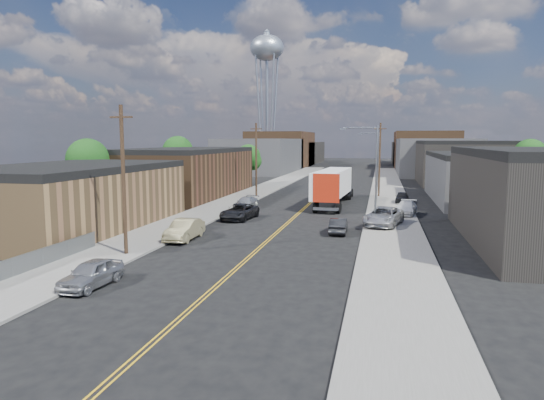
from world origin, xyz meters
The scene contains 35 objects.
ground centered at (0.00, 60.00, 0.00)m, with size 260.00×260.00×0.00m, color black.
centerline centered at (0.00, 45.00, 0.01)m, with size 0.32×120.00×0.01m, color gold.
sidewalk_left centered at (-9.50, 45.00, 0.07)m, with size 5.00×140.00×0.15m, color slate.
sidewalk_right centered at (9.50, 45.00, 0.07)m, with size 5.00×140.00×0.15m, color slate.
warehouse_tan centered at (-18.00, 18.00, 2.80)m, with size 12.00×22.00×5.60m.
warehouse_brown centered at (-18.00, 44.00, 3.30)m, with size 12.00×26.00×6.60m.
industrial_right_b centered at (22.00, 46.00, 3.05)m, with size 14.00×24.00×6.10m.
industrial_right_c centered at (22.00, 72.00, 3.80)m, with size 14.00×22.00×7.60m.
skyline_left_a centered at (-20.00, 95.00, 4.00)m, with size 16.00×30.00×8.00m, color #323235.
skyline_right_a centered at (20.00, 95.00, 4.00)m, with size 16.00×30.00×8.00m, color #323235.
skyline_left_b centered at (-20.00, 120.00, 5.00)m, with size 16.00×26.00×10.00m, color #452E1B.
skyline_right_b centered at (20.00, 120.00, 5.00)m, with size 16.00×26.00×10.00m, color #452E1B.
skyline_left_c centered at (-20.00, 140.00, 3.50)m, with size 16.00×40.00×7.00m, color black.
skyline_right_c centered at (20.00, 140.00, 3.50)m, with size 16.00×40.00×7.00m, color black.
water_tower centered at (-22.00, 110.00, 30.65)m, with size 9.00×9.00×36.90m.
streetlight_near centered at (7.60, 25.00, 5.33)m, with size 3.39×0.25×9.00m.
streetlight_far centered at (7.60, 60.00, 5.33)m, with size 3.39×0.25×9.00m.
utility_pole_left_near centered at (-8.20, 10.00, 5.14)m, with size 1.60×0.26×10.00m.
utility_pole_left_far centered at (-8.20, 45.00, 5.14)m, with size 1.60×0.26×10.00m.
utility_pole_right centered at (8.20, 48.00, 5.14)m, with size 1.60×0.26×10.00m.
chainlink_fence centered at (-11.50, 3.50, 0.66)m, with size 0.05×16.00×1.22m.
tree_left_near centered at (-23.94, 30.00, 5.18)m, with size 4.85×4.76×7.91m.
tree_left_mid centered at (-23.94, 55.00, 5.48)m, with size 5.10×5.04×8.37m.
tree_left_far centered at (-13.94, 62.00, 4.57)m, with size 4.35×4.20×6.97m.
tree_right_far centered at (30.06, 60.00, 5.18)m, with size 4.85×4.76×7.91m.
semi_truck centered at (2.91, 38.96, 2.42)m, with size 3.66×16.41×4.26m.
car_left_a centered at (-6.40, 3.21, 0.72)m, with size 1.70×4.22×1.44m, color #A2A4A7.
car_left_b centered at (-6.40, 15.70, 0.80)m, with size 1.69×4.84×1.60m, color #9C9166.
car_left_c centered at (-5.00, 26.00, 0.75)m, with size 2.48×5.37×1.49m, color black.
car_left_d centered at (-6.40, 33.36, 0.66)m, with size 1.84×4.52×1.31m, color #AAADB0.
car_right_oncoming centered at (5.07, 20.95, 0.64)m, with size 1.36×3.91×1.29m, color black.
car_right_lot_a centered at (8.74, 24.79, 0.96)m, with size 2.70×5.85×1.63m, color #ADAFB3.
car_right_lot_b centered at (11.00, 31.88, 0.82)m, with size 1.89×4.65×1.35m, color silver.
car_right_lot_c centered at (11.00, 41.67, 0.79)m, with size 1.52×3.78×1.29m, color black.
car_ahead_truck centered at (3.48, 45.60, 0.76)m, with size 2.51×5.44×1.51m, color black.
Camera 1 is at (8.37, -18.96, 7.73)m, focal length 32.00 mm.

